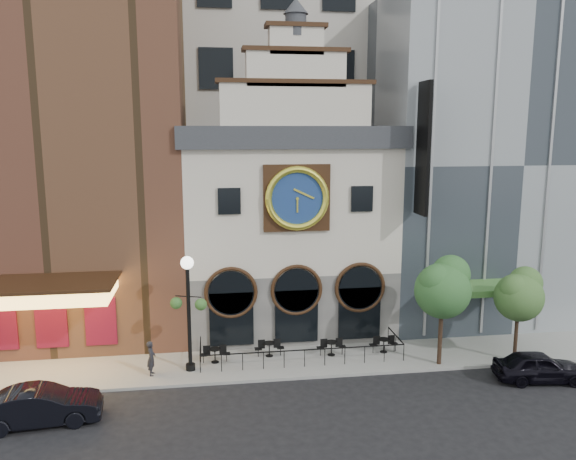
{
  "coord_description": "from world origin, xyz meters",
  "views": [
    {
      "loc": [
        -4.67,
        -25.54,
        12.22
      ],
      "look_at": [
        -0.18,
        6.0,
        6.44
      ],
      "focal_mm": 35.0,
      "sensor_mm": 36.0,
      "label": 1
    }
  ],
  "objects_px": {
    "bistro_0": "(215,354)",
    "car_right": "(539,367)",
    "bistro_2": "(331,347)",
    "lamppost": "(188,301)",
    "tree_left": "(443,286)",
    "bistro_3": "(384,344)",
    "pedestrian": "(151,358)",
    "bistro_1": "(269,348)",
    "tree_right": "(520,293)",
    "car_left": "(41,406)"
  },
  "relations": [
    {
      "from": "lamppost",
      "to": "tree_right",
      "type": "xyz_separation_m",
      "value": [
        16.94,
        -1.19,
        0.02
      ]
    },
    {
      "from": "pedestrian",
      "to": "tree_left",
      "type": "relative_size",
      "value": 0.31
    },
    {
      "from": "bistro_3",
      "to": "lamppost",
      "type": "xyz_separation_m",
      "value": [
        -10.41,
        -0.83,
        3.19
      ]
    },
    {
      "from": "bistro_2",
      "to": "car_left",
      "type": "xyz_separation_m",
      "value": [
        -13.51,
        -5.03,
        0.19
      ]
    },
    {
      "from": "bistro_1",
      "to": "car_right",
      "type": "height_order",
      "value": "car_right"
    },
    {
      "from": "bistro_3",
      "to": "tree_left",
      "type": "xyz_separation_m",
      "value": [
        2.44,
        -1.84,
        3.71
      ]
    },
    {
      "from": "pedestrian",
      "to": "lamppost",
      "type": "height_order",
      "value": "lamppost"
    },
    {
      "from": "car_left",
      "to": "lamppost",
      "type": "distance_m",
      "value": 7.94
    },
    {
      "from": "car_left",
      "to": "lamppost",
      "type": "bearing_deg",
      "value": -61.29
    },
    {
      "from": "car_right",
      "to": "pedestrian",
      "type": "bearing_deg",
      "value": 87.9
    },
    {
      "from": "lamppost",
      "to": "bistro_1",
      "type": "bearing_deg",
      "value": 34.04
    },
    {
      "from": "car_right",
      "to": "lamppost",
      "type": "height_order",
      "value": "lamppost"
    },
    {
      "from": "pedestrian",
      "to": "bistro_1",
      "type": "bearing_deg",
      "value": -75.85
    },
    {
      "from": "bistro_0",
      "to": "lamppost",
      "type": "bearing_deg",
      "value": -148.7
    },
    {
      "from": "car_left",
      "to": "tree_right",
      "type": "xyz_separation_m",
      "value": [
        22.97,
        3.01,
        3.02
      ]
    },
    {
      "from": "tree_left",
      "to": "bistro_1",
      "type": "bearing_deg",
      "value": 165.88
    },
    {
      "from": "car_right",
      "to": "tree_right",
      "type": "xyz_separation_m",
      "value": [
        -0.01,
        2.16,
        3.09
      ]
    },
    {
      "from": "bistro_1",
      "to": "car_right",
      "type": "xyz_separation_m",
      "value": [
        12.8,
        -4.53,
        0.12
      ]
    },
    {
      "from": "tree_left",
      "to": "car_left",
      "type": "bearing_deg",
      "value": -170.42
    },
    {
      "from": "bistro_0",
      "to": "lamppost",
      "type": "xyz_separation_m",
      "value": [
        -1.24,
        -0.76,
        3.19
      ]
    },
    {
      "from": "bistro_0",
      "to": "car_right",
      "type": "bearing_deg",
      "value": -14.65
    },
    {
      "from": "car_right",
      "to": "bistro_0",
      "type": "bearing_deg",
      "value": 82.44
    },
    {
      "from": "tree_left",
      "to": "bistro_0",
      "type": "bearing_deg",
      "value": 171.34
    },
    {
      "from": "bistro_0",
      "to": "tree_left",
      "type": "height_order",
      "value": "tree_left"
    },
    {
      "from": "bistro_2",
      "to": "bistro_3",
      "type": "xyz_separation_m",
      "value": [
        2.92,
        -0.01,
        0.0
      ]
    },
    {
      "from": "car_right",
      "to": "tree_right",
      "type": "distance_m",
      "value": 3.77
    },
    {
      "from": "bistro_2",
      "to": "tree_left",
      "type": "distance_m",
      "value": 6.78
    },
    {
      "from": "bistro_2",
      "to": "lamppost",
      "type": "height_order",
      "value": "lamppost"
    },
    {
      "from": "bistro_3",
      "to": "tree_right",
      "type": "relative_size",
      "value": 0.32
    },
    {
      "from": "bistro_3",
      "to": "tree_left",
      "type": "relative_size",
      "value": 0.28
    },
    {
      "from": "car_right",
      "to": "tree_left",
      "type": "xyz_separation_m",
      "value": [
        -4.11,
        2.34,
        3.59
      ]
    },
    {
      "from": "bistro_1",
      "to": "car_right",
      "type": "bearing_deg",
      "value": -19.47
    },
    {
      "from": "car_right",
      "to": "tree_right",
      "type": "relative_size",
      "value": 0.86
    },
    {
      "from": "bistro_0",
      "to": "lamppost",
      "type": "distance_m",
      "value": 3.51
    },
    {
      "from": "bistro_0",
      "to": "bistro_2",
      "type": "relative_size",
      "value": 1.0
    },
    {
      "from": "bistro_1",
      "to": "tree_right",
      "type": "bearing_deg",
      "value": -10.47
    },
    {
      "from": "bistro_3",
      "to": "tree_left",
      "type": "height_order",
      "value": "tree_left"
    },
    {
      "from": "bistro_2",
      "to": "car_right",
      "type": "xyz_separation_m",
      "value": [
        9.47,
        -4.19,
        0.12
      ]
    },
    {
      "from": "car_right",
      "to": "pedestrian",
      "type": "distance_m",
      "value": 19.09
    },
    {
      "from": "car_right",
      "to": "tree_left",
      "type": "distance_m",
      "value": 5.94
    },
    {
      "from": "bistro_1",
      "to": "lamppost",
      "type": "relative_size",
      "value": 0.27
    },
    {
      "from": "tree_left",
      "to": "car_right",
      "type": "bearing_deg",
      "value": -29.67
    },
    {
      "from": "bistro_0",
      "to": "car_left",
      "type": "height_order",
      "value": "car_left"
    },
    {
      "from": "lamppost",
      "to": "bistro_2",
      "type": "bearing_deg",
      "value": 24.58
    },
    {
      "from": "bistro_2",
      "to": "tree_left",
      "type": "height_order",
      "value": "tree_left"
    },
    {
      "from": "bistro_0",
      "to": "car_right",
      "type": "distance_m",
      "value": 16.24
    },
    {
      "from": "lamppost",
      "to": "bistro_3",
      "type": "bearing_deg",
      "value": 22.78
    },
    {
      "from": "bistro_0",
      "to": "bistro_3",
      "type": "distance_m",
      "value": 9.16
    },
    {
      "from": "bistro_2",
      "to": "lamppost",
      "type": "xyz_separation_m",
      "value": [
        -7.48,
        -0.83,
        3.19
      ]
    },
    {
      "from": "lamppost",
      "to": "tree_right",
      "type": "bearing_deg",
      "value": 14.21
    }
  ]
}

